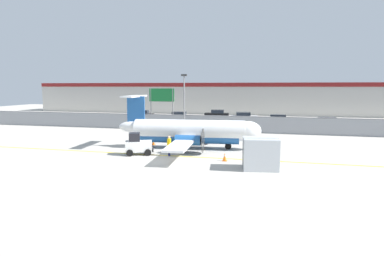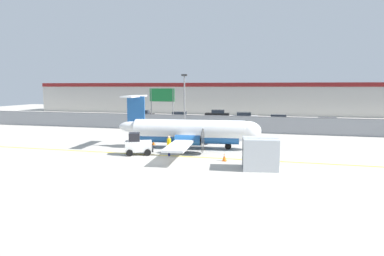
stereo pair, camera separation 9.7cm
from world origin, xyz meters
name	(u,v)px [view 1 (the left image)]	position (x,y,z in m)	size (l,w,h in m)	color
ground_plane	(177,156)	(0.00, 2.00, 0.00)	(140.00, 140.00, 0.01)	#ADA89E
perimeter_fence	(213,123)	(0.00, 18.00, 1.12)	(98.00, 0.10, 2.10)	gray
parking_lot_strip	(226,122)	(0.00, 29.50, 0.06)	(98.00, 17.00, 0.12)	#38383A
background_building	(240,98)	(0.00, 47.99, 3.26)	(91.00, 8.10, 6.50)	beige
commuter_airplane	(192,131)	(0.32, 5.81, 1.60)	(13.56, 16.08, 4.92)	white
baggage_tug	(138,145)	(-3.35, 1.75, 0.86)	(2.57, 2.06, 1.88)	silver
ground_crew_worker	(169,145)	(-0.66, 1.98, 0.95)	(0.47, 0.51, 1.70)	#191E4C
cargo_container	(260,154)	(6.99, -0.85, 1.10)	(2.68, 2.35, 2.20)	#B7BCC1
traffic_cone_near_left	(169,143)	(-2.07, 6.20, 0.31)	(0.36, 0.36, 0.64)	orange
traffic_cone_near_right	(153,142)	(-3.86, 6.68, 0.31)	(0.36, 0.36, 0.64)	orange
traffic_cone_far_left	(130,140)	(-6.74, 7.39, 0.31)	(0.36, 0.36, 0.64)	orange
traffic_cone_far_right	(225,157)	(4.16, 1.13, 0.31)	(0.36, 0.36, 0.64)	orange
parked_car_0	(141,115)	(-14.92, 30.08, 0.89)	(4.39, 2.44, 1.58)	black
parked_car_1	(180,117)	(-7.44, 28.22, 0.89)	(4.39, 2.44, 1.58)	silver
parked_car_2	(217,114)	(-2.40, 34.13, 0.89)	(4.37, 2.39, 1.58)	black
parked_car_3	(244,117)	(2.78, 29.67, 0.89)	(4.38, 2.42, 1.58)	silver
parked_car_4	(277,120)	(7.95, 26.39, 0.89)	(4.21, 2.02, 1.58)	#19662D
parked_car_5	(326,123)	(14.29, 23.58, 0.89)	(4.23, 2.06, 1.58)	silver
apron_light_pole	(184,98)	(-3.25, 15.93, 4.30)	(0.70, 0.30, 7.27)	slate
highway_sign	(162,98)	(-7.59, 19.93, 4.14)	(3.60, 0.14, 5.50)	slate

